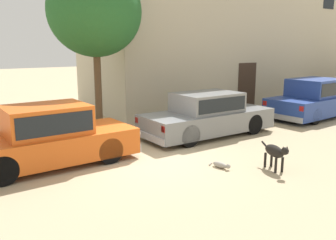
# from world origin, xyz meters

# --- Properties ---
(ground_plane) EXTENTS (80.00, 80.00, 0.00)m
(ground_plane) POSITION_xyz_m (0.00, 0.00, 0.00)
(ground_plane) COLOR tan
(parked_sedan_nearest) EXTENTS (4.33, 1.86, 1.49)m
(parked_sedan_nearest) POSITION_xyz_m (-2.14, 0.90, 0.73)
(parked_sedan_nearest) COLOR #D15619
(parked_sedan_nearest) RESTS_ON ground_plane
(parked_sedan_second) EXTENTS (4.62, 1.78, 1.40)m
(parked_sedan_second) POSITION_xyz_m (2.97, 1.06, 0.69)
(parked_sedan_second) COLOR slate
(parked_sedan_second) RESTS_ON ground_plane
(parked_sedan_third) EXTENTS (4.72, 2.14, 1.56)m
(parked_sedan_third) POSITION_xyz_m (8.56, 0.99, 0.76)
(parked_sedan_third) COLOR navy
(parked_sedan_third) RESTS_ON ground_plane
(apartment_block) EXTENTS (17.61, 5.15, 7.82)m
(apartment_block) POSITION_xyz_m (10.26, 6.46, 3.91)
(apartment_block) COLOR #BCB299
(apartment_block) RESTS_ON ground_plane
(stray_dog_spotted) EXTENTS (0.39, 1.03, 0.68)m
(stray_dog_spotted) POSITION_xyz_m (2.17, -2.40, 0.44)
(stray_dog_spotted) COLOR black
(stray_dog_spotted) RESTS_ON ground_plane
(stray_cat) EXTENTS (0.25, 0.67, 0.16)m
(stray_cat) POSITION_xyz_m (1.21, -1.59, 0.07)
(stray_cat) COLOR gray
(stray_cat) RESTS_ON ground_plane
(acacia_tree_left) EXTENTS (3.02, 2.72, 5.37)m
(acacia_tree_left) POSITION_xyz_m (0.19, 3.36, 3.92)
(acacia_tree_left) COLOR brown
(acacia_tree_left) RESTS_ON ground_plane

